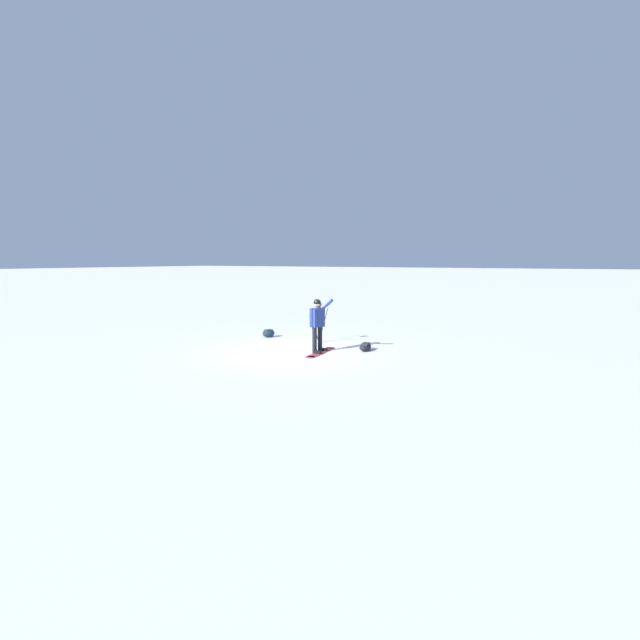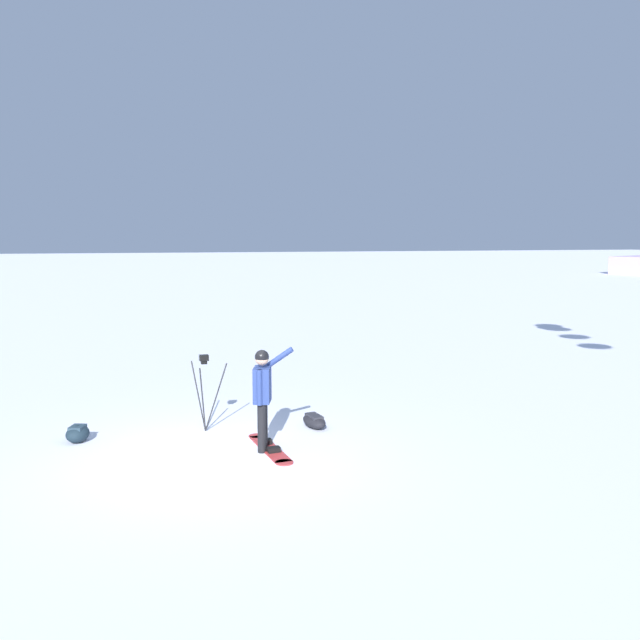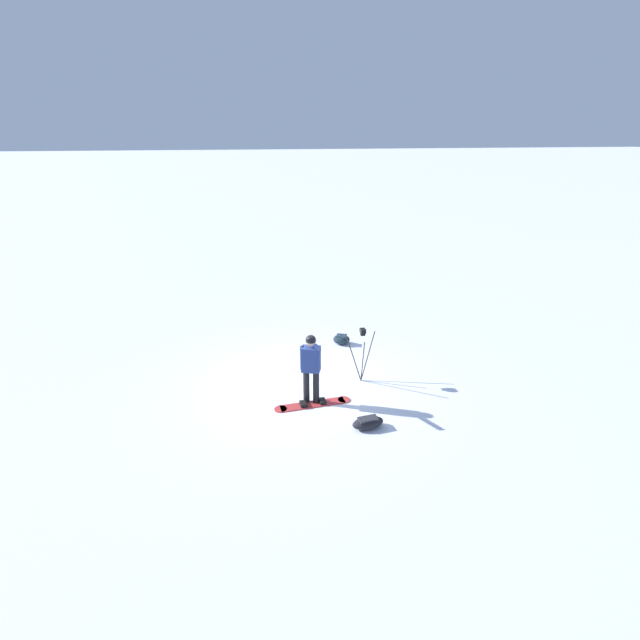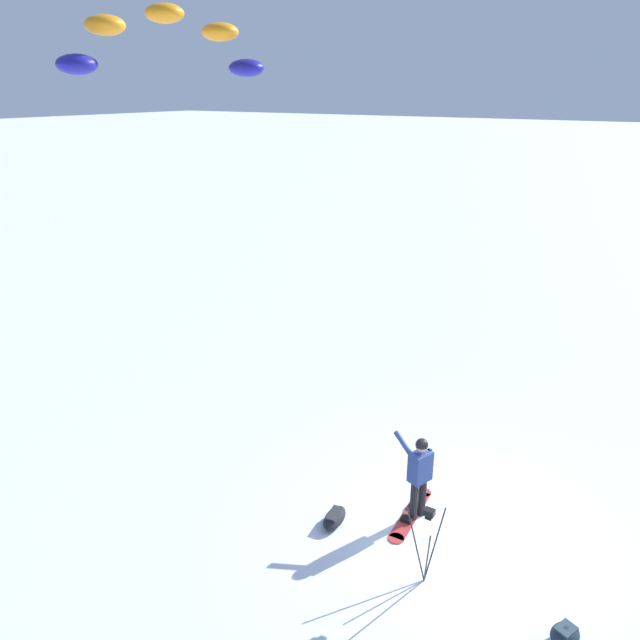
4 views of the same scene
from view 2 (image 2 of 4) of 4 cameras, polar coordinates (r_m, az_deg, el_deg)
name	(u,v)px [view 2 (image 2 of 4)]	position (r m, az deg, el deg)	size (l,w,h in m)	color
ground_plane	(217,457)	(10.71, -8.87, -11.64)	(300.00, 300.00, 0.00)	white
snowboarder	(263,390)	(10.69, -4.97, -6.02)	(0.46, 0.74, 1.68)	black
snowboard	(270,448)	(11.00, -4.38, -10.94)	(1.74, 0.38, 0.10)	#B23333
gear_bag_large	(314,421)	(12.12, -0.50, -8.70)	(0.71, 0.41, 0.24)	black
camera_tripod	(205,377)	(11.88, -9.93, -4.88)	(0.76, 0.60, 1.38)	#262628
gear_bag_small	(78,433)	(12.00, -20.20, -9.17)	(0.58, 0.52, 0.29)	#192833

